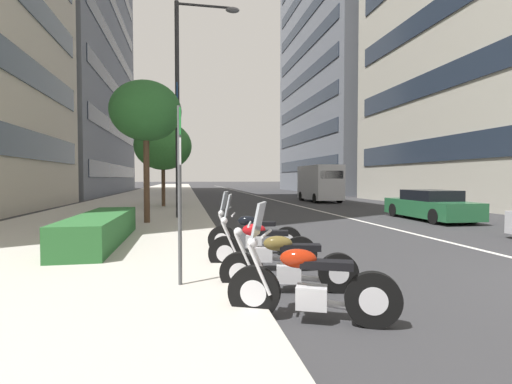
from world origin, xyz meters
name	(u,v)px	position (x,y,z in m)	size (l,w,h in m)	color
sidewalk_right_plaza	(151,198)	(30.00, 10.27, 0.07)	(160.00, 8.02, 0.15)	#B2ADA3
lane_centre_stripe	(255,195)	(35.00, 0.00, 0.00)	(110.00, 0.16, 0.01)	silver
motorcycle_second_in_row	(309,287)	(0.28, 5.78, 0.45)	(0.98, 2.03, 1.50)	black
motorcycle_far_end_row	(287,266)	(1.54, 5.71, 0.41)	(0.74, 2.16, 1.09)	black
motorcycle_under_tarp	(261,247)	(3.01, 5.84, 0.45)	(0.70, 2.11, 1.49)	black
motorcycle_nearest_camera	(253,236)	(4.54, 5.73, 0.45)	(0.86, 2.16, 1.49)	black
car_following_behind	(430,206)	(10.41, -3.15, 0.61)	(4.73, 1.97, 1.29)	#236038
delivery_van_ahead	(320,183)	(23.39, -2.91, 1.48)	(5.08, 2.12, 2.78)	#B7B7BC
parking_sign_by_curb	(180,173)	(1.74, 7.37, 1.88)	(0.32, 0.06, 2.76)	#47494C
street_lamp_with_banners	(186,90)	(12.02, 7.22, 5.51)	(1.26, 2.73, 9.01)	#232326
clipped_hedge_bed	(100,229)	(5.99, 9.43, 0.51)	(5.00, 1.10, 0.73)	#28602D
street_tree_near_plaza_corner	(146,112)	(10.35, 8.70, 4.27)	(2.60, 2.60, 5.25)	#473323
street_tree_far_plaza	(163,146)	(18.72, 8.56, 3.71)	(3.34, 3.34, 4.99)	#473323
office_tower_far_left_down_avenue	(379,29)	(43.86, -18.92, 22.27)	(25.49, 21.42, 44.54)	slate
office_tower_far_right_block	(17,47)	(43.41, 26.05, 16.79)	(31.05, 21.63, 33.58)	slate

